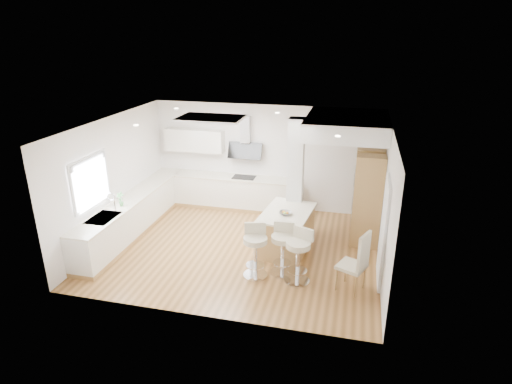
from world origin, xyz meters
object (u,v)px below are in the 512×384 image
(peninsula, at_px, (287,230))
(bar_stool_b, at_px, (283,246))
(bar_stool_a, at_px, (255,248))
(bar_stool_c, at_px, (299,253))
(dining_chair, at_px, (358,261))

(peninsula, xyz_separation_m, bar_stool_b, (0.09, -0.99, 0.14))
(bar_stool_a, bearing_deg, bar_stool_c, -14.72)
(dining_chair, bearing_deg, bar_stool_c, -160.98)
(bar_stool_b, relative_size, dining_chair, 0.87)
(bar_stool_c, relative_size, dining_chair, 0.90)
(bar_stool_b, bearing_deg, bar_stool_a, -158.09)
(peninsula, height_order, dining_chair, dining_chair)
(peninsula, xyz_separation_m, dining_chair, (1.53, -1.32, 0.19))
(bar_stool_b, relative_size, bar_stool_c, 0.97)
(peninsula, relative_size, bar_stool_c, 1.46)
(bar_stool_a, height_order, bar_stool_b, bar_stool_a)
(bar_stool_c, xyz_separation_m, dining_chair, (1.09, -0.09, 0.04))
(peninsula, bearing_deg, bar_stool_b, -78.05)
(peninsula, height_order, bar_stool_c, bar_stool_c)
(peninsula, relative_size, bar_stool_a, 1.47)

